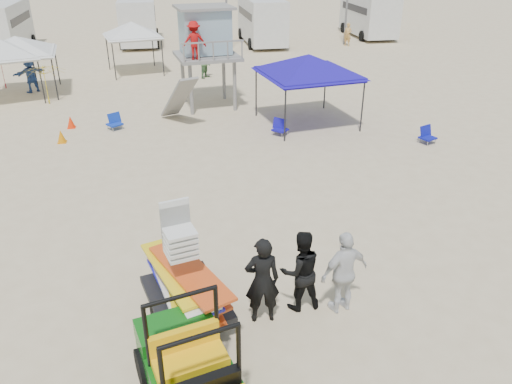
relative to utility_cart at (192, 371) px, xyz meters
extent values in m
plane|color=beige|center=(1.49, 2.20, -0.94)|extent=(140.00, 140.00, 0.00)
cube|color=#F4B10C|center=(0.02, 0.04, -0.07)|extent=(1.35, 1.01, 0.25)
cube|color=black|center=(0.02, 2.34, -0.43)|extent=(1.86, 2.33, 0.13)
cylinder|color=black|center=(-0.57, 2.34, -0.67)|extent=(0.34, 0.58, 0.54)
imported|color=black|center=(1.52, 2.04, 0.03)|extent=(0.72, 0.49, 1.92)
imported|color=black|center=(2.37, 2.29, -0.03)|extent=(0.92, 0.74, 1.81)
imported|color=silver|center=(3.22, 2.04, -0.01)|extent=(1.17, 0.74, 1.86)
cylinder|color=gray|center=(0.98, 15.96, 0.19)|extent=(0.16, 0.16, 2.25)
cube|color=gray|center=(1.96, 16.95, 1.38)|extent=(3.00, 3.00, 0.14)
cube|color=#8DABB6|center=(1.96, 17.22, 2.44)|extent=(2.27, 2.03, 1.89)
imported|color=#B20F0F|center=(1.25, 16.05, 2.24)|extent=(1.02, 0.59, 1.58)
cylinder|color=black|center=(4.09, 12.08, 0.13)|extent=(0.06, 0.06, 2.14)
pyramid|color=#1B0E9F|center=(5.76, 13.74, 1.96)|extent=(3.97, 3.97, 0.80)
cube|color=#1B0E9F|center=(5.76, 13.74, 1.16)|extent=(3.97, 3.97, 0.18)
cube|color=silver|center=(-7.38, 19.75, 1.15)|extent=(3.61, 3.61, 0.18)
pyramid|color=silver|center=(-6.90, 20.66, 1.92)|extent=(3.66, 3.66, 0.80)
cube|color=silver|center=(-6.90, 20.66, 1.12)|extent=(3.66, 3.66, 0.18)
cylinder|color=black|center=(-2.92, 23.04, 0.13)|extent=(0.06, 0.06, 2.13)
pyramid|color=silver|center=(-1.57, 24.39, 1.94)|extent=(3.36, 3.36, 0.80)
cube|color=silver|center=(-1.57, 24.39, 1.14)|extent=(3.36, 3.36, 0.18)
imported|color=red|center=(-8.21, 22.02, -0.11)|extent=(2.14, 2.17, 1.65)
imported|color=gold|center=(-5.47, 18.68, -0.01)|extent=(2.28, 2.32, 1.84)
cone|color=orange|center=(-4.08, 13.28, -0.69)|extent=(0.34, 0.34, 0.50)
cone|color=#F92D07|center=(-3.97, 14.98, -0.69)|extent=(0.34, 0.34, 0.50)
cube|color=#1031AE|center=(-2.17, 14.44, -0.72)|extent=(0.73, 0.72, 0.06)
cube|color=#1031AE|center=(-2.17, 14.68, -0.52)|extent=(0.54, 0.45, 0.44)
cylinder|color=#B2B2B7|center=(-2.39, 14.24, -0.84)|extent=(0.03, 0.03, 0.20)
cube|color=#0E1398|center=(9.68, 10.61, -0.72)|extent=(0.69, 0.67, 0.06)
cube|color=#0E1398|center=(9.68, 10.85, -0.52)|extent=(0.56, 0.37, 0.44)
cylinder|color=#B2B2B7|center=(9.46, 10.41, -0.84)|extent=(0.03, 0.03, 0.20)
cube|color=#140E9F|center=(4.35, 12.53, -0.72)|extent=(0.73, 0.74, 0.06)
cube|color=#140E9F|center=(4.35, 12.77, -0.52)|extent=(0.50, 0.51, 0.44)
cylinder|color=#B2B2B7|center=(4.13, 12.33, -0.84)|extent=(0.03, 0.03, 0.20)
cube|color=silver|center=(-10.51, 32.20, 0.81)|extent=(2.50, 6.80, 3.00)
cube|color=black|center=(-10.51, 32.20, 1.26)|extent=(2.54, 5.44, 0.50)
cube|color=silver|center=(-1.51, 33.70, 0.81)|extent=(2.50, 6.50, 3.00)
cube|color=black|center=(-1.51, 33.70, 1.26)|extent=(2.54, 5.20, 0.50)
cylinder|color=black|center=(-2.76, 31.62, -0.54)|extent=(0.25, 0.80, 0.80)
cube|color=silver|center=(7.49, 32.20, 0.81)|extent=(2.50, 7.00, 3.00)
cube|color=black|center=(7.49, 32.20, 1.26)|extent=(2.54, 5.60, 0.50)
cylinder|color=black|center=(6.24, 29.96, -0.54)|extent=(0.25, 0.80, 0.80)
cube|color=silver|center=(16.49, 33.70, 0.81)|extent=(2.50, 6.60, 3.00)
cube|color=black|center=(16.49, 33.70, 1.26)|extent=(2.54, 5.28, 0.50)
cylinder|color=black|center=(15.24, 31.59, -0.54)|extent=(0.25, 0.80, 0.80)
imported|color=#497546|center=(2.41, 22.41, -0.11)|extent=(0.99, 1.01, 1.64)
imported|color=#34569C|center=(-6.64, 21.08, -0.05)|extent=(1.63, 1.43, 1.78)
imported|color=tan|center=(13.50, 30.09, -0.13)|extent=(0.69, 0.69, 1.62)
camera|label=1|loc=(-0.07, -5.78, 6.01)|focal=35.00mm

